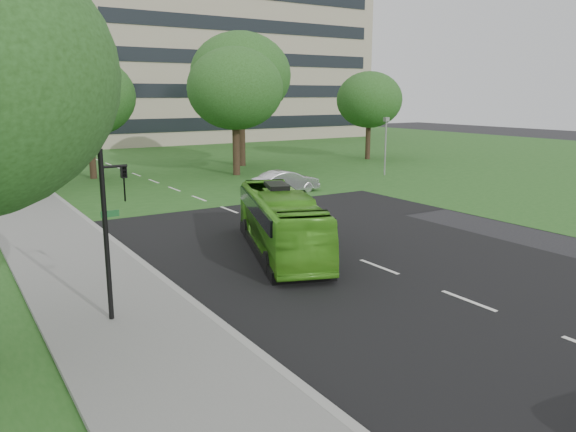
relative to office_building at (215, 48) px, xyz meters
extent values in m
plane|color=black|center=(-21.96, -61.96, -12.50)|extent=(160.00, 160.00, 0.00)
cube|color=black|center=(-21.96, -41.96, -12.49)|extent=(14.00, 120.00, 0.01)
cube|color=black|center=(-21.96, -47.96, -12.49)|extent=(80.00, 12.00, 0.01)
cube|color=silver|center=(-21.96, -46.96, -12.48)|extent=(0.15, 90.00, 0.01)
cube|color=gray|center=(-29.06, -66.96, -12.43)|extent=(0.25, 60.00, 0.15)
cube|color=#24551C|center=(-21.96, -16.96, -12.48)|extent=(120.00, 60.00, 0.01)
cube|color=tan|center=(0.04, 0.04, 0.00)|extent=(40.00, 20.00, 25.00)
cube|color=black|center=(0.04, -10.01, 0.00)|extent=(36.80, 0.10, 23.00)
cube|color=black|center=(-20.01, 0.04, 0.00)|extent=(0.10, 18.40, 23.00)
cylinder|color=black|center=(-25.24, -32.28, -10.88)|extent=(0.49, 0.49, 3.25)
ellipsoid|color=#224617|center=(-25.24, -32.28, -6.58)|extent=(6.69, 6.69, 5.68)
cylinder|color=black|center=(-15.46, -36.17, -10.69)|extent=(0.54, 0.54, 3.62)
ellipsoid|color=#224617|center=(-15.46, -36.17, -6.01)|extent=(7.19, 7.19, 6.11)
cylinder|color=black|center=(-12.42, -31.26, -10.39)|extent=(0.64, 0.64, 4.23)
ellipsoid|color=#224617|center=(-12.42, -31.26, -4.87)|extent=(8.50, 8.50, 7.23)
cylinder|color=black|center=(0.10, -33.17, -10.94)|extent=(0.47, 0.47, 3.12)
ellipsoid|color=#224617|center=(0.10, -33.17, -6.92)|extent=(6.15, 6.15, 5.23)
imported|color=#51AF23|center=(-23.87, -56.39, -11.29)|extent=(4.86, 8.83, 2.41)
imported|color=silver|center=(-16.47, -44.96, -11.80)|extent=(4.31, 1.65, 1.40)
cylinder|color=black|center=(-31.41, -59.96, -10.15)|extent=(0.13, 0.13, 4.70)
cylinder|color=black|center=(-31.09, -59.96, -8.27)|extent=(0.66, 0.08, 0.08)
imported|color=black|center=(-30.85, -59.96, -8.74)|extent=(0.16, 0.20, 0.94)
cube|color=#195926|center=(-31.27, -59.96, -9.49)|extent=(0.47, 0.04, 0.17)
cylinder|color=gray|center=(-5.96, -42.35, -10.44)|extent=(0.12, 0.12, 4.13)
cube|color=gray|center=(-5.96, -42.35, -8.27)|extent=(0.45, 0.42, 0.31)
camera|label=1|loc=(-34.96, -74.46, -6.47)|focal=35.00mm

